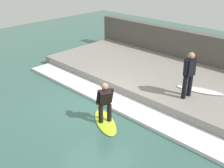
{
  "coord_description": "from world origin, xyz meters",
  "views": [
    {
      "loc": [
        -5.53,
        -5.95,
        4.81
      ],
      "look_at": [
        0.67,
        0.0,
        0.7
      ],
      "focal_mm": 42.0,
      "sensor_mm": 36.0,
      "label": 1
    }
  ],
  "objects_px": {
    "surfer_waiting_near": "(189,73)",
    "surfboard_riding": "(105,122)",
    "surfboard_waiting_near": "(200,90)",
    "surfer_riding": "(105,101)"
  },
  "relations": [
    {
      "from": "surfboard_riding",
      "to": "surfer_waiting_near",
      "type": "height_order",
      "value": "surfer_waiting_near"
    },
    {
      "from": "surfer_riding",
      "to": "surfboard_waiting_near",
      "type": "relative_size",
      "value": 0.78
    },
    {
      "from": "surfboard_riding",
      "to": "surfboard_waiting_near",
      "type": "xyz_separation_m",
      "value": [
        3.44,
        -1.48,
        0.42
      ]
    },
    {
      "from": "surfboard_riding",
      "to": "surfer_waiting_near",
      "type": "xyz_separation_m",
      "value": [
        2.67,
        -1.35,
        1.32
      ]
    },
    {
      "from": "surfboard_riding",
      "to": "surfer_waiting_near",
      "type": "bearing_deg",
      "value": -26.79
    },
    {
      "from": "surfboard_riding",
      "to": "surfer_waiting_near",
      "type": "distance_m",
      "value": 3.27
    },
    {
      "from": "surfboard_riding",
      "to": "surfboard_waiting_near",
      "type": "relative_size",
      "value": 0.96
    },
    {
      "from": "surfer_waiting_near",
      "to": "surfboard_riding",
      "type": "bearing_deg",
      "value": 153.21
    },
    {
      "from": "surfboard_waiting_near",
      "to": "surfer_riding",
      "type": "bearing_deg",
      "value": 156.72
    },
    {
      "from": "surfer_riding",
      "to": "surfer_waiting_near",
      "type": "height_order",
      "value": "surfer_waiting_near"
    }
  ]
}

